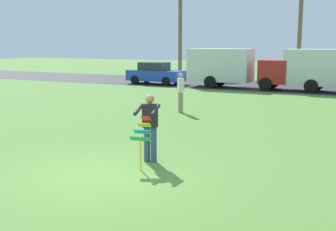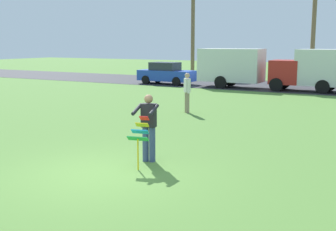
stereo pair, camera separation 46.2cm
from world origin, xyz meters
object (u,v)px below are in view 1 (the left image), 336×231
(parked_car_blue, at_px, (155,74))
(person_walker_near, at_px, (181,91))
(parked_truck_red_cab, at_px, (232,67))
(parked_truck_white_box, at_px, (335,70))
(kite_held, at_px, (142,134))
(person_kite_flyer, at_px, (150,125))

(parked_car_blue, bearing_deg, person_walker_near, -56.70)
(parked_truck_red_cab, xyz_separation_m, parked_truck_white_box, (6.52, -0.00, 0.00))
(kite_held, height_order, person_walker_near, person_walker_near)
(parked_car_blue, height_order, person_walker_near, person_walker_near)
(kite_held, bearing_deg, person_kite_flyer, 102.15)
(kite_held, height_order, parked_truck_red_cab, parked_truck_red_cab)
(person_walker_near, bearing_deg, parked_truck_red_cab, 97.28)
(parked_car_blue, bearing_deg, parked_truck_white_box, -0.01)
(parked_truck_red_cab, distance_m, person_walker_near, 11.20)
(kite_held, xyz_separation_m, parked_truck_red_cab, (-4.25, 19.25, 0.56))
(parked_car_blue, bearing_deg, parked_truck_red_cab, -0.01)
(parked_truck_red_cab, relative_size, parked_truck_white_box, 0.99)
(person_kite_flyer, xyz_separation_m, parked_truck_white_box, (2.41, 18.65, 0.46))
(person_kite_flyer, height_order, parked_car_blue, person_kite_flyer)
(person_kite_flyer, relative_size, kite_held, 1.40)
(person_kite_flyer, relative_size, parked_truck_white_box, 0.26)
(parked_truck_red_cab, bearing_deg, parked_car_blue, 179.99)
(kite_held, distance_m, parked_car_blue, 21.74)
(parked_car_blue, height_order, parked_truck_white_box, parked_truck_white_box)
(person_kite_flyer, xyz_separation_m, parked_car_blue, (-9.99, 18.65, -0.18))
(parked_truck_white_box, bearing_deg, person_walker_near, -114.70)
(person_kite_flyer, height_order, person_walker_near, same)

